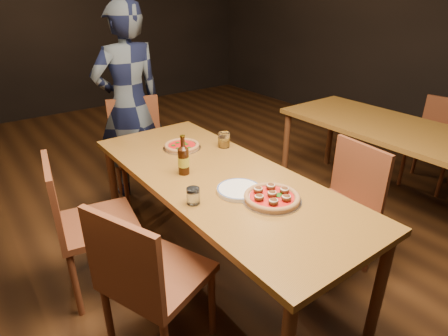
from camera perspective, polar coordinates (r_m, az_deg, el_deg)
ground at (r=2.69m, az=-0.66°, el=-15.59°), size 9.00×9.00×0.00m
table_main at (r=2.30m, az=-0.75°, el=-2.75°), size 0.80×2.00×0.75m
table_right at (r=3.41m, az=25.28°, el=4.35°), size 0.80×2.00×0.75m
chair_main_nw at (r=1.98m, az=-9.99°, el=-15.62°), size 0.58×0.58×0.96m
chair_main_sw at (r=2.44m, az=-18.70°, el=-7.89°), size 0.52×0.52×0.96m
chair_main_e at (r=2.58m, az=16.43°, el=-6.07°), size 0.47×0.47×0.92m
chair_end at (r=3.35m, az=-12.42°, el=2.32°), size 0.54×0.54×0.97m
chair_nbr_right at (r=4.11m, az=29.34°, el=3.29°), size 0.47×0.47×0.88m
pizza_meatball at (r=2.01m, az=7.30°, el=-4.40°), size 0.32×0.32×0.06m
pizza_margherita at (r=2.68m, az=-6.43°, el=3.36°), size 0.27×0.27×0.04m
plate_stack at (r=2.09m, az=2.32°, el=-3.38°), size 0.25×0.25×0.02m
beer_bottle at (r=2.27m, az=-6.18°, el=1.14°), size 0.07×0.07×0.24m
water_glass at (r=1.97m, az=-4.72°, el=-4.25°), size 0.07×0.07×0.09m
amber_glass at (r=2.67m, az=-0.01°, el=4.30°), size 0.08×0.08×0.11m
diner at (r=3.45m, az=-14.22°, el=9.47°), size 0.63×0.42×1.72m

